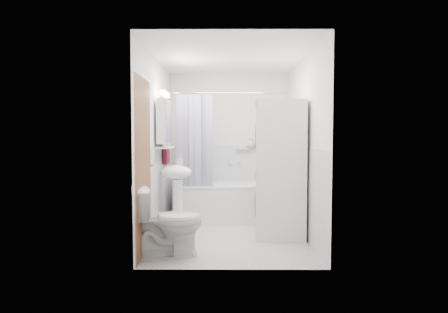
{
  "coord_description": "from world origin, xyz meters",
  "views": [
    {
      "loc": [
        -0.07,
        -5.02,
        1.34
      ],
      "look_at": [
        -0.09,
        0.15,
        1.07
      ],
      "focal_mm": 30.0,
      "sensor_mm": 36.0,
      "label": 1
    }
  ],
  "objects_px": {
    "washer_dryer": "(280,169)",
    "toilet": "(167,222)",
    "sink": "(177,183)",
    "bathtub": "(228,200)"
  },
  "relations": [
    {
      "from": "sink",
      "to": "washer_dryer",
      "type": "distance_m",
      "value": 1.46
    },
    {
      "from": "toilet",
      "to": "sink",
      "type": "bearing_deg",
      "value": -12.37
    },
    {
      "from": "washer_dryer",
      "to": "toilet",
      "type": "distance_m",
      "value": 1.73
    },
    {
      "from": "bathtub",
      "to": "sink",
      "type": "bearing_deg",
      "value": -135.33
    },
    {
      "from": "bathtub",
      "to": "toilet",
      "type": "height_order",
      "value": "toilet"
    },
    {
      "from": "bathtub",
      "to": "sink",
      "type": "xyz_separation_m",
      "value": [
        -0.73,
        -0.72,
        0.37
      ]
    },
    {
      "from": "washer_dryer",
      "to": "toilet",
      "type": "height_order",
      "value": "washer_dryer"
    },
    {
      "from": "sink",
      "to": "bathtub",
      "type": "bearing_deg",
      "value": 44.67
    },
    {
      "from": "bathtub",
      "to": "washer_dryer",
      "type": "relative_size",
      "value": 0.86
    },
    {
      "from": "bathtub",
      "to": "washer_dryer",
      "type": "bearing_deg",
      "value": -52.46
    }
  ]
}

